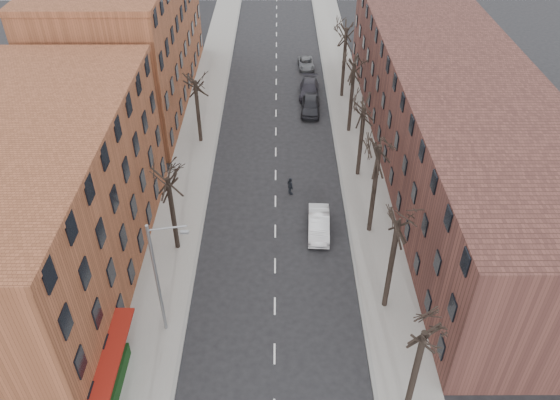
{
  "coord_description": "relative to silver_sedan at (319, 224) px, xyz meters",
  "views": [
    {
      "loc": [
        0.29,
        -13.66,
        28.82
      ],
      "look_at": [
        0.38,
        18.92,
        4.0
      ],
      "focal_mm": 35.0,
      "sensor_mm": 36.0,
      "label": 1
    }
  ],
  "objects": [
    {
      "name": "pedestrian_crossing",
      "position": [
        -2.2,
        5.14,
        0.06
      ],
      "size": [
        0.79,
        1.07,
        1.69
      ],
      "primitive_type": "imported",
      "rotation": [
        0.0,
        0.0,
        2.0
      ],
      "color": "black",
      "rests_on": "ground"
    },
    {
      "name": "building_right",
      "position": [
        12.5,
        10.08,
        4.22
      ],
      "size": [
        12.0,
        50.0,
        10.0
      ],
      "primitive_type": "cube",
      "color": "#522D26",
      "rests_on": "ground"
    },
    {
      "name": "tree_right_b",
      "position": [
        4.1,
        -7.92,
        -0.78
      ],
      "size": [
        5.2,
        5.2,
        10.8
      ],
      "primitive_type": null,
      "color": "black",
      "rests_on": "ground"
    },
    {
      "name": "silver_sedan",
      "position": [
        0.0,
        0.0,
        0.0
      ],
      "size": [
        1.88,
        4.83,
        1.57
      ],
      "primitive_type": "imported",
      "rotation": [
        0.0,
        0.0,
        -0.05
      ],
      "color": "silver",
      "rests_on": "ground"
    },
    {
      "name": "sidewalk_left",
      "position": [
        -11.5,
        15.08,
        -0.71
      ],
      "size": [
        4.0,
        90.0,
        0.15
      ],
      "primitive_type": "cube",
      "color": "gray",
      "rests_on": "ground"
    },
    {
      "name": "tree_right_d",
      "position": [
        4.1,
        8.08,
        -0.78
      ],
      "size": [
        5.2,
        5.2,
        10.0
      ],
      "primitive_type": null,
      "color": "black",
      "rests_on": "ground"
    },
    {
      "name": "tree_left_a",
      "position": [
        -11.1,
        -1.92,
        -0.78
      ],
      "size": [
        5.2,
        5.2,
        9.5
      ],
      "primitive_type": null,
      "color": "black",
      "rests_on": "ground"
    },
    {
      "name": "parked_car_mid",
      "position": [
        0.34,
        24.53,
        -0.01
      ],
      "size": [
        2.6,
        5.52,
        1.56
      ],
      "primitive_type": "imported",
      "rotation": [
        0.0,
        0.0,
        -0.08
      ],
      "color": "black",
      "rests_on": "ground"
    },
    {
      "name": "tree_left_b",
      "position": [
        -11.1,
        14.08,
        -0.78
      ],
      "size": [
        5.2,
        5.2,
        9.5
      ],
      "primitive_type": null,
      "color": "black",
      "rests_on": "ground"
    },
    {
      "name": "awning_left",
      "position": [
        -12.9,
        -13.92,
        -0.78
      ],
      "size": [
        1.2,
        7.0,
        0.15
      ],
      "primitive_type": "cube",
      "color": "maroon",
      "rests_on": "ground"
    },
    {
      "name": "parked_car_far",
      "position": [
        0.3,
        32.23,
        -0.21
      ],
      "size": [
        2.08,
        4.21,
        1.15
      ],
      "primitive_type": "imported",
      "rotation": [
        0.0,
        0.0,
        0.04
      ],
      "color": "#53555A",
      "rests_on": "ground"
    },
    {
      "name": "tree_right_c",
      "position": [
        4.1,
        0.08,
        -0.78
      ],
      "size": [
        5.2,
        5.2,
        11.6
      ],
      "primitive_type": null,
      "color": "black",
      "rests_on": "ground"
    },
    {
      "name": "tree_right_f",
      "position": [
        4.1,
        24.08,
        -0.78
      ],
      "size": [
        5.2,
        5.2,
        11.6
      ],
      "primitive_type": null,
      "color": "black",
      "rests_on": "ground"
    },
    {
      "name": "hedge",
      "position": [
        -13.0,
        -14.92,
        -0.13
      ],
      "size": [
        0.8,
        6.0,
        1.0
      ],
      "primitive_type": "cube",
      "color": "#133613",
      "rests_on": "sidewalk_left"
    },
    {
      "name": "parked_car_near",
      "position": [
        0.3,
        20.3,
        0.07
      ],
      "size": [
        2.34,
        5.13,
        1.71
      ],
      "primitive_type": "imported",
      "rotation": [
        0.0,
        0.0,
        -0.07
      ],
      "color": "black",
      "rests_on": "ground"
    },
    {
      "name": "streetlight",
      "position": [
        -10.53,
        -9.92,
        4.23
      ],
      "size": [
        2.45,
        0.22,
        9.03
      ],
      "color": "slate",
      "rests_on": "ground"
    },
    {
      "name": "building_left_near",
      "position": [
        -19.5,
        -4.92,
        5.22
      ],
      "size": [
        12.0,
        26.0,
        12.0
      ],
      "primitive_type": "cube",
      "color": "brown",
      "rests_on": "ground"
    },
    {
      "name": "tree_right_e",
      "position": [
        4.1,
        16.08,
        -0.78
      ],
      "size": [
        5.2,
        5.2,
        10.8
      ],
      "primitive_type": null,
      "color": "black",
      "rests_on": "ground"
    },
    {
      "name": "sidewalk_right",
      "position": [
        4.5,
        15.08,
        -0.71
      ],
      "size": [
        4.0,
        90.0,
        0.15
      ],
      "primitive_type": "cube",
      "color": "gray",
      "rests_on": "ground"
    },
    {
      "name": "building_left_far",
      "position": [
        -19.5,
        24.08,
        6.22
      ],
      "size": [
        12.0,
        28.0,
        14.0
      ],
      "primitive_type": "cube",
      "color": "brown",
      "rests_on": "ground"
    }
  ]
}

